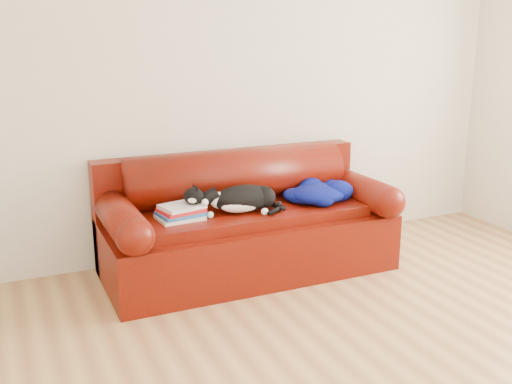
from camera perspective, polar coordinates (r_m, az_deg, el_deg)
ground at (r=3.51m, az=13.74°, el=-15.13°), size 4.50×4.50×0.00m
room_shell at (r=3.14m, az=17.31°, el=13.04°), size 4.52×4.02×2.61m
sofa_base at (r=4.45m, az=-0.76°, el=-4.66°), size 2.10×0.90×0.50m
sofa_back at (r=4.58m, az=-1.99°, el=-0.13°), size 2.10×1.01×0.88m
book_stack at (r=4.11m, az=-7.17°, el=-1.91°), size 0.32×0.27×0.10m
cat at (r=4.23m, az=-1.28°, el=-0.70°), size 0.64×0.35×0.24m
blanket at (r=4.52m, az=5.96°, el=-0.03°), size 0.57×0.46×0.16m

